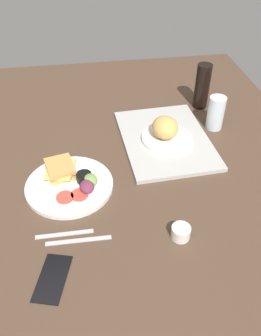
% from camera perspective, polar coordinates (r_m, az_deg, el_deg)
% --- Properties ---
extents(ground_plane, '(1.90, 1.50, 0.03)m').
position_cam_1_polar(ground_plane, '(1.24, -1.51, -1.47)').
color(ground_plane, '#4C3828').
extents(serving_tray, '(0.47, 0.35, 0.02)m').
position_cam_1_polar(serving_tray, '(1.38, 5.68, 4.70)').
color(serving_tray, '#B2B2AD').
rests_on(serving_tray, ground_plane).
extents(bread_plate_near, '(0.19, 0.19, 0.09)m').
position_cam_1_polar(bread_plate_near, '(1.35, 5.75, 5.97)').
color(bread_plate_near, white).
rests_on(bread_plate_near, serving_tray).
extents(plate_with_salad, '(0.29, 0.29, 0.05)m').
position_cam_1_polar(plate_with_salad, '(1.19, -9.80, -2.29)').
color(plate_with_salad, white).
rests_on(plate_with_salad, ground_plane).
extents(drinking_glass, '(0.07, 0.07, 0.14)m').
position_cam_1_polar(drinking_glass, '(1.47, 13.77, 8.74)').
color(drinking_glass, silver).
rests_on(drinking_glass, ground_plane).
extents(soda_bottle, '(0.06, 0.06, 0.20)m').
position_cam_1_polar(soda_bottle, '(1.59, 11.64, 12.95)').
color(soda_bottle, black).
rests_on(soda_bottle, ground_plane).
extents(espresso_cup, '(0.06, 0.06, 0.04)m').
position_cam_1_polar(espresso_cup, '(1.03, 8.22, -10.36)').
color(espresso_cup, silver).
rests_on(espresso_cup, ground_plane).
extents(fork, '(0.02, 0.17, 0.01)m').
position_cam_1_polar(fork, '(1.06, -10.74, -10.53)').
color(fork, '#B7B7BC').
rests_on(fork, ground_plane).
extents(knife, '(0.02, 0.19, 0.01)m').
position_cam_1_polar(knife, '(1.04, -8.48, -11.61)').
color(knife, '#B7B7BC').
rests_on(knife, ground_plane).
extents(cell_phone, '(0.16, 0.11, 0.01)m').
position_cam_1_polar(cell_phone, '(0.98, -12.63, -17.10)').
color(cell_phone, black).
rests_on(cell_phone, ground_plane).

